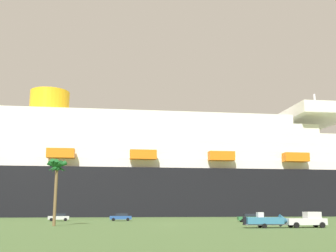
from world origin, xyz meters
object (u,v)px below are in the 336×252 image
(cruise_ship, at_px, (147,175))
(parked_car_green_wagon, at_px, (250,218))
(parked_car_blue_suv, at_px, (121,217))
(palm_tree, at_px, (57,170))
(pickup_truck, at_px, (307,220))
(parked_car_silver_sedan, at_px, (59,217))
(small_boat_on_trailer, at_px, (268,221))

(cruise_ship, distance_m, parked_car_green_wagon, 66.12)
(parked_car_blue_suv, bearing_deg, palm_tree, -110.73)
(pickup_truck, distance_m, parked_car_silver_sedan, 51.60)
(small_boat_on_trailer, bearing_deg, parked_car_blue_suv, 124.44)
(cruise_ship, relative_size, parked_car_blue_suv, 54.18)
(small_boat_on_trailer, height_order, palm_tree, palm_tree)
(cruise_ship, height_order, small_boat_on_trailer, cruise_ship)
(cruise_ship, xyz_separation_m, pickup_truck, (21.58, -85.07, -12.79))
(cruise_ship, height_order, parked_car_silver_sedan, cruise_ship)
(pickup_truck, xyz_separation_m, palm_tree, (-36.80, 7.75, 7.50))
(palm_tree, height_order, parked_car_silver_sedan, palm_tree)
(palm_tree, distance_m, parked_car_silver_sedan, 25.47)
(small_boat_on_trailer, distance_m, parked_car_blue_suv, 38.93)
(small_boat_on_trailer, xyz_separation_m, palm_tree, (-31.14, 7.99, 7.58))
(parked_car_blue_suv, bearing_deg, cruise_ship, 83.47)
(palm_tree, bearing_deg, parked_car_silver_sedan, 99.25)
(small_boat_on_trailer, distance_m, palm_tree, 33.03)
(parked_car_green_wagon, height_order, parked_car_silver_sedan, same)
(cruise_ship, xyz_separation_m, palm_tree, (-15.22, -77.32, -5.29))
(cruise_ship, xyz_separation_m, small_boat_on_trailer, (15.92, -85.31, -12.87))
(pickup_truck, relative_size, parked_car_green_wagon, 1.20)
(parked_car_silver_sedan, bearing_deg, pickup_truck, -37.92)
(small_boat_on_trailer, bearing_deg, cruise_ship, 100.57)
(parked_car_blue_suv, xyz_separation_m, parked_car_silver_sedan, (-13.03, -0.16, -0.00))
(parked_car_silver_sedan, bearing_deg, small_boat_on_trailer, -42.36)
(parked_car_blue_suv, bearing_deg, parked_car_silver_sedan, -179.31)
(small_boat_on_trailer, height_order, parked_car_silver_sedan, small_boat_on_trailer)
(pickup_truck, xyz_separation_m, parked_car_silver_sedan, (-40.70, 31.71, -0.21))
(cruise_ship, relative_size, parked_car_silver_sedan, 55.05)
(parked_car_blue_suv, distance_m, parked_car_silver_sedan, 13.03)
(parked_car_green_wagon, bearing_deg, parked_car_blue_suv, 161.36)
(pickup_truck, bearing_deg, cruise_ship, 104.23)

